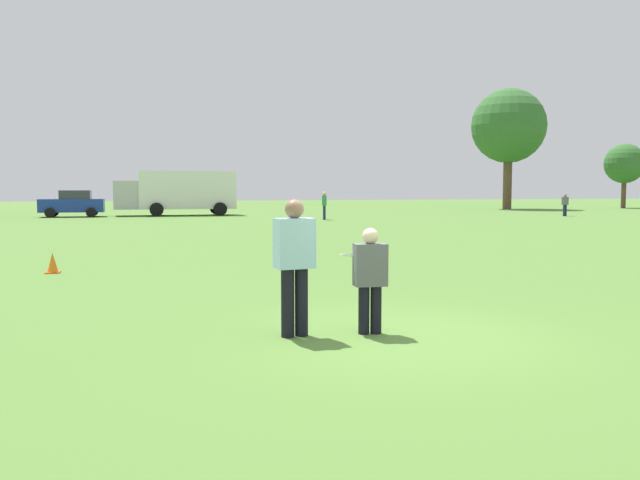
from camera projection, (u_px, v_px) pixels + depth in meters
ground_plane at (395, 337)px, 8.70m from camera, size 194.22×194.22×0.00m
player_thrower at (294, 260)px, 8.64m from camera, size 0.54×0.36×1.82m
player_defender at (370, 275)px, 8.81m from camera, size 0.45×0.29×1.44m
frisbee at (350, 255)px, 8.97m from camera, size 0.28×0.27×0.10m
traffic_cone at (53, 263)px, 15.20m from camera, size 0.32×0.32×0.48m
parked_car_center at (73, 203)px, 44.92m from camera, size 4.21×2.24×1.82m
box_truck at (178, 191)px, 47.33m from camera, size 8.51×3.05×3.18m
bystander_sideline_watcher at (324, 204)px, 40.89m from camera, size 0.40×0.54×1.75m
bystander_far_jogger at (565, 204)px, 46.20m from camera, size 0.48×0.35×1.57m
tree_east_birch at (509, 126)px, 61.64m from camera, size 6.96×6.96×11.31m
tree_east_oak at (625, 164)px, 64.97m from camera, size 3.92×3.92×6.38m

